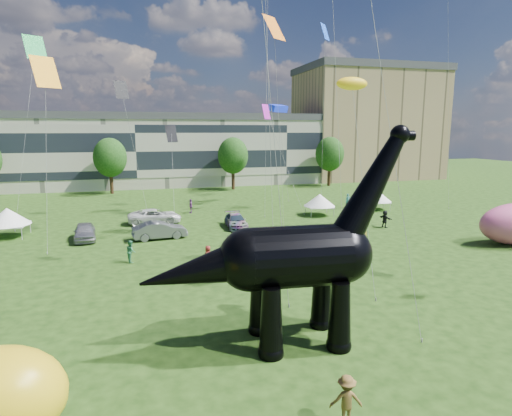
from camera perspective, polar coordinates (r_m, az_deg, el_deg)
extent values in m
plane|color=#16330C|center=(22.77, 5.72, -16.07)|extent=(220.00, 220.00, 0.00)
cube|color=beige|center=(81.11, -15.68, 7.07)|extent=(78.00, 11.00, 12.00)
cube|color=tan|center=(96.46, 14.53, 10.56)|extent=(28.00, 18.00, 22.00)
cylinder|color=#382314|center=(72.65, -18.70, 3.08)|extent=(0.56, 0.56, 3.20)
ellipsoid|color=#14380F|center=(72.25, -18.91, 6.80)|extent=(5.20, 5.20, 6.24)
cylinder|color=#382314|center=(74.13, -3.06, 3.75)|extent=(0.56, 0.56, 3.20)
ellipsoid|color=#14380F|center=(73.73, -3.10, 7.39)|extent=(5.20, 5.20, 6.24)
cylinder|color=#382314|center=(79.83, 9.70, 4.09)|extent=(0.56, 0.56, 3.20)
ellipsoid|color=#14380F|center=(79.47, 9.81, 7.47)|extent=(5.20, 5.20, 6.24)
cone|color=black|center=(19.81, 2.03, -14.99)|extent=(1.19, 1.19, 3.27)
sphere|color=black|center=(20.47, 2.01, -18.63)|extent=(1.20, 1.20, 1.20)
cone|color=black|center=(21.95, 0.51, -12.37)|extent=(1.19, 1.19, 3.27)
sphere|color=black|center=(22.54, 0.51, -15.75)|extent=(1.20, 1.20, 1.20)
cone|color=black|center=(20.77, 11.10, -13.94)|extent=(1.19, 1.19, 3.27)
sphere|color=black|center=(21.40, 10.96, -17.46)|extent=(1.20, 1.20, 1.20)
cone|color=black|center=(22.81, 8.73, -11.59)|extent=(1.19, 1.19, 3.27)
sphere|color=black|center=(23.39, 8.63, -14.86)|extent=(1.20, 1.20, 1.20)
cylinder|color=black|center=(20.34, 5.48, -6.45)|extent=(4.74, 3.21, 2.94)
sphere|color=black|center=(19.80, -0.91, -6.87)|extent=(2.94, 2.94, 2.94)
sphere|color=black|center=(21.11, 11.46, -5.99)|extent=(2.83, 2.83, 2.83)
cone|color=black|center=(21.02, 15.11, 2.60)|extent=(4.19, 1.88, 5.77)
sphere|color=black|center=(21.48, 18.64, 9.27)|extent=(0.92, 0.92, 0.92)
cylinder|color=black|center=(21.65, 19.39, 9.09)|extent=(0.79, 0.52, 0.48)
cone|color=black|center=(19.64, -7.42, -8.22)|extent=(5.89, 2.63, 3.20)
imported|color=#A8A7AC|center=(42.91, -21.88, -2.95)|extent=(2.31, 4.82, 1.59)
imported|color=slate|center=(41.26, -12.73, -2.91)|extent=(5.20, 2.37, 1.65)
imported|color=silver|center=(48.16, -13.34, -1.08)|extent=(5.78, 2.74, 1.59)
imported|color=#595960|center=(45.01, -2.70, -1.72)|extent=(2.18, 4.91, 1.40)
cube|color=white|center=(51.88, 8.44, 0.21)|extent=(3.28, 3.28, 0.12)
cone|color=white|center=(51.75, 8.46, 1.07)|extent=(4.16, 4.16, 1.47)
cylinder|color=#999999|center=(50.31, 7.36, -0.70)|extent=(0.06, 0.06, 1.08)
cylinder|color=#999999|center=(51.10, 10.33, -0.61)|extent=(0.06, 0.06, 1.08)
cylinder|color=#999999|center=(52.91, 6.58, -0.14)|extent=(0.06, 0.06, 1.08)
cylinder|color=#999999|center=(53.66, 9.42, -0.06)|extent=(0.06, 0.06, 1.08)
cube|color=white|center=(57.28, 15.87, 0.82)|extent=(3.39, 3.39, 0.11)
cone|color=white|center=(57.16, 15.91, 1.55)|extent=(4.30, 4.30, 1.39)
cylinder|color=#999999|center=(55.79, 14.93, 0.09)|extent=(0.06, 0.06, 1.02)
cylinder|color=#999999|center=(56.52, 17.46, 0.09)|extent=(0.06, 0.06, 1.02)
cylinder|color=#999999|center=(58.25, 14.27, 0.54)|extent=(0.06, 0.06, 1.02)
cylinder|color=#999999|center=(58.95, 16.71, 0.54)|extent=(0.06, 0.06, 1.02)
cube|color=white|center=(47.18, -30.13, -1.98)|extent=(3.29, 3.29, 0.13)
cone|color=white|center=(47.03, -30.22, -0.96)|extent=(4.16, 4.16, 1.60)
cylinder|color=#999999|center=(45.48, -28.77, -3.03)|extent=(0.06, 0.06, 1.18)
cylinder|color=#999999|center=(48.31, -27.88, -2.24)|extent=(0.06, 0.06, 1.18)
imported|color=olive|center=(39.51, 14.10, -3.41)|extent=(1.38, 1.19, 1.85)
imported|color=brown|center=(16.57, 11.95, -23.71)|extent=(1.27, 0.90, 1.78)
imported|color=maroon|center=(32.60, -6.41, -6.34)|extent=(0.80, 0.91, 1.57)
imported|color=#265D8B|center=(29.42, 5.32, -8.05)|extent=(0.73, 0.64, 1.69)
imported|color=teal|center=(57.52, 12.16, 0.95)|extent=(0.72, 0.51, 1.88)
imported|color=#307A4E|center=(34.62, -16.34, -5.57)|extent=(0.79, 0.94, 1.73)
imported|color=#6C3373|center=(53.36, -8.69, 0.27)|extent=(0.62, 1.09, 1.75)
imported|color=black|center=(46.95, 16.80, -1.40)|extent=(0.89, 1.76, 1.82)
plane|color=#FE9A0D|center=(41.71, -26.28, 15.96)|extent=(2.98, 2.58, 2.68)
ellipsoid|color=yellow|center=(30.18, 12.67, 15.87)|extent=(2.00, 2.40, 0.86)
cube|color=#152DE8|center=(63.32, 2.94, 13.14)|extent=(3.25, 2.74, 1.18)
plane|color=green|center=(55.50, -27.40, 18.50)|extent=(3.20, 2.46, 2.68)
plane|color=black|center=(49.87, -17.52, 14.80)|extent=(2.14, 1.50, 1.94)
plane|color=#BA1AB4|center=(56.84, 1.39, 12.72)|extent=(1.84, 1.63, 1.92)
plane|color=orange|center=(46.54, 2.43, 22.91)|extent=(3.27, 2.96, 2.54)
plane|color=blue|center=(64.41, 9.20, 22.18)|extent=(2.24, 2.19, 2.25)
plane|color=black|center=(56.33, -11.21, 9.69)|extent=(2.20, 1.63, 2.17)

